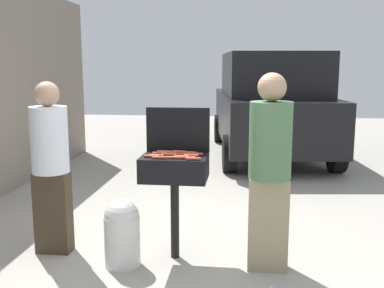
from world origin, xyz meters
TOP-DOWN VIEW (x-y plane):
  - ground_plane at (0.00, 0.00)m, footprint 24.00×24.00m
  - bbq_grill at (-0.09, -0.00)m, footprint 0.60×0.44m
  - grill_lid_open at (-0.09, 0.22)m, footprint 0.60×0.05m
  - hot_dog_0 at (-0.24, -0.07)m, footprint 0.13×0.04m
  - hot_dog_1 at (-0.01, -0.09)m, footprint 0.13×0.03m
  - hot_dog_2 at (0.05, -0.13)m, footprint 0.13×0.04m
  - hot_dog_3 at (0.04, 0.10)m, footprint 0.13×0.04m
  - hot_dog_4 at (-0.02, 0.02)m, footprint 0.13×0.03m
  - hot_dog_5 at (-0.23, 0.04)m, footprint 0.13×0.04m
  - hot_dog_6 at (0.07, -0.04)m, footprint 0.13×0.03m
  - hot_dog_7 at (-0.28, -0.10)m, footprint 0.13×0.03m
  - hot_dog_8 at (0.10, 0.04)m, footprint 0.13×0.03m
  - hot_dog_9 at (-0.14, -0.00)m, footprint 0.13×0.04m
  - hot_dog_10 at (-0.07, -0.14)m, footprint 0.13×0.03m
  - hot_dog_11 at (-0.20, -0.15)m, footprint 0.13×0.03m
  - hot_dog_12 at (-0.07, 0.13)m, footprint 0.13×0.04m
  - hot_dog_13 at (-0.21, 0.12)m, footprint 0.13×0.03m
  - hot_dog_14 at (-0.15, 0.08)m, footprint 0.13×0.04m
  - hot_dog_15 at (0.10, -0.17)m, footprint 0.13×0.03m
  - propane_tank at (-0.53, -0.23)m, footprint 0.32×0.32m
  - person_left at (-1.27, -0.01)m, footprint 0.34×0.34m
  - person_right at (0.76, -0.15)m, footprint 0.36×0.36m
  - parked_minivan at (1.01, 5.10)m, footprint 2.44×4.59m

SIDE VIEW (x-z plane):
  - ground_plane at x=0.00m, z-range 0.00..0.00m
  - propane_tank at x=-0.53m, z-range 0.01..0.63m
  - bbq_grill at x=-0.09m, z-range 0.34..1.31m
  - person_left at x=-1.27m, z-range 0.07..1.71m
  - person_right at x=0.76m, z-range 0.07..1.80m
  - hot_dog_0 at x=-0.24m, z-range 0.97..1.00m
  - hot_dog_1 at x=-0.01m, z-range 0.97..1.00m
  - hot_dog_2 at x=0.05m, z-range 0.97..1.00m
  - hot_dog_3 at x=0.04m, z-range 0.97..1.00m
  - hot_dog_4 at x=-0.02m, z-range 0.97..1.00m
  - hot_dog_5 at x=-0.23m, z-range 0.97..1.00m
  - hot_dog_6 at x=0.07m, z-range 0.97..1.00m
  - hot_dog_7 at x=-0.28m, z-range 0.97..1.00m
  - hot_dog_8 at x=0.10m, z-range 0.97..1.00m
  - hot_dog_9 at x=-0.14m, z-range 0.97..1.00m
  - hot_dog_10 at x=-0.07m, z-range 0.97..1.00m
  - hot_dog_11 at x=-0.20m, z-range 0.97..1.00m
  - hot_dog_12 at x=-0.07m, z-range 0.97..1.00m
  - hot_dog_13 at x=-0.21m, z-range 0.97..1.00m
  - hot_dog_14 at x=-0.15m, z-range 0.97..1.00m
  - hot_dog_15 at x=0.10m, z-range 0.97..1.00m
  - parked_minivan at x=1.01m, z-range 0.02..2.04m
  - grill_lid_open at x=-0.09m, z-range 0.97..1.39m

